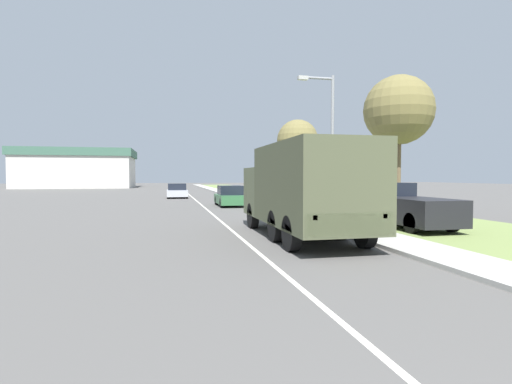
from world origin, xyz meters
The scene contains 13 objects.
ground_plane centered at (0.00, 40.00, 0.00)m, with size 180.00×180.00×0.00m, color #565451.
lane_centre_stripe centered at (0.00, 40.00, 0.00)m, with size 0.12×120.00×0.00m.
sidewalk_right centered at (4.50, 40.00, 0.06)m, with size 1.80×120.00×0.12m.
grass_strip_right centered at (8.90, 40.00, 0.01)m, with size 7.00×120.00×0.02m.
military_truck centered at (2.07, 13.38, 1.71)m, with size 2.54×7.75×3.14m.
car_nearest_ahead centered at (1.93, 28.50, 0.65)m, with size 1.85×4.28×1.44m.
car_second_ahead centered at (-1.52, 40.01, 0.64)m, with size 1.94×3.94×1.40m.
pickup_truck centered at (7.10, 15.47, 0.87)m, with size 1.91×5.39×1.80m.
lamp_post centered at (4.53, 17.16, 3.99)m, with size 1.69×0.24×6.43m.
tree_mid_right centered at (8.83, 18.47, 5.36)m, with size 3.43×3.43×7.09m.
tree_far_right centered at (8.23, 32.45, 5.10)m, with size 3.44×3.44×6.81m.
utility_box centered at (6.20, 16.70, 0.37)m, with size 0.55×0.45×0.70m.
building_distant centered at (-18.53, 79.87, 3.57)m, with size 20.00×14.55×7.04m.
Camera 1 is at (-2.43, 0.53, 2.10)m, focal length 28.00 mm.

